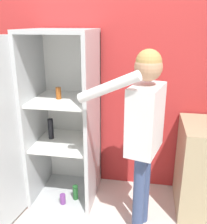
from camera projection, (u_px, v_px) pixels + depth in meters
wall_back at (89, 71)px, 2.74m from camera, size 7.00×0.06×2.55m
refrigerator at (52, 123)px, 2.50m from camera, size 0.77×1.25×1.71m
person at (144, 122)px, 2.07m from camera, size 0.68×0.50×1.58m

